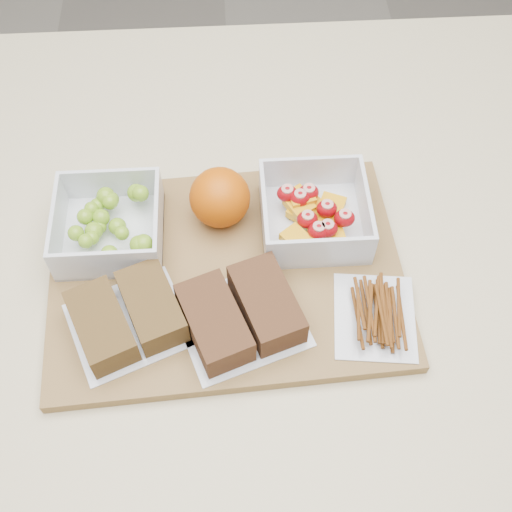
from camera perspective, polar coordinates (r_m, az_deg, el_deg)
The scene contains 9 objects.
ground at distance 1.63m, azimuth -0.71°, elevation -17.67°, with size 4.00×4.00×0.00m, color gray.
counter at distance 1.20m, azimuth -0.94°, elevation -11.87°, with size 1.20×0.90×0.90m, color beige.
cutting_board at distance 0.77m, azimuth -2.64°, elevation -1.54°, with size 0.42×0.30×0.02m, color olive.
grape_container at distance 0.80m, azimuth -12.78°, elevation 2.82°, with size 0.13×0.13×0.05m.
fruit_container at distance 0.79m, azimuth 5.16°, elevation 3.70°, with size 0.13×0.13×0.05m.
orange at distance 0.78m, azimuth -3.23°, elevation 5.21°, with size 0.07×0.07×0.07m, color #C85204.
sandwich_bag_left at distance 0.73m, azimuth -11.38°, elevation -5.31°, with size 0.16×0.15×0.04m.
sandwich_bag_center at distance 0.71m, azimuth -1.37°, elevation -5.15°, with size 0.17×0.16×0.04m.
pretzel_bag at distance 0.74m, azimuth 10.62°, elevation -4.95°, with size 0.10×0.12×0.03m.
Camera 1 is at (-0.01, -0.44, 1.57)m, focal length 45.00 mm.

